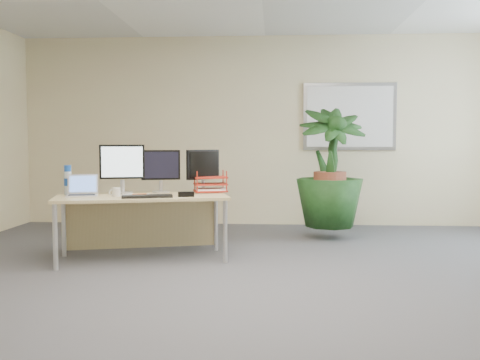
# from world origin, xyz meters

# --- Properties ---
(floor) EXTENTS (8.00, 8.00, 0.00)m
(floor) POSITION_xyz_m (0.00, 0.00, 0.00)
(floor) COLOR #48484D
(floor) RESTS_ON ground
(back_wall) EXTENTS (7.00, 0.04, 2.70)m
(back_wall) POSITION_xyz_m (0.00, 4.00, 1.35)
(back_wall) COLOR beige
(back_wall) RESTS_ON floor
(whiteboard) EXTENTS (1.30, 0.04, 0.95)m
(whiteboard) POSITION_xyz_m (1.20, 3.97, 1.55)
(whiteboard) COLOR #A4A3A8
(whiteboard) RESTS_ON back_wall
(desk) EXTENTS (1.82, 1.12, 0.65)m
(desk) POSITION_xyz_m (-1.21, 1.66, 0.52)
(desk) COLOR tan
(desk) RESTS_ON floor
(floor_plant) EXTENTS (1.00, 1.00, 1.50)m
(floor_plant) POSITION_xyz_m (0.82, 2.89, 0.75)
(floor_plant) COLOR black
(floor_plant) RESTS_ON floor
(monitor_left) EXTENTS (0.45, 0.21, 0.51)m
(monitor_left) POSITION_xyz_m (-1.44, 1.75, 0.94)
(monitor_left) COLOR #BCBCC1
(monitor_left) RESTS_ON desk
(monitor_right) EXTENTS (0.40, 0.18, 0.45)m
(monitor_right) POSITION_xyz_m (-1.06, 1.88, 0.91)
(monitor_right) COLOR #BCBCC1
(monitor_right) RESTS_ON desk
(monitor_dark) EXTENTS (0.32, 0.31, 0.46)m
(monitor_dark) POSITION_xyz_m (-0.62, 1.97, 0.91)
(monitor_dark) COLOR #BCBCC1
(monitor_dark) RESTS_ON desk
(laptop) EXTENTS (0.36, 0.33, 0.21)m
(laptop) POSITION_xyz_m (-1.78, 1.50, 0.71)
(laptop) COLOR silver
(laptop) RESTS_ON desk
(keyboard) EXTENTS (0.51, 0.28, 0.03)m
(keyboard) POSITION_xyz_m (-1.09, 1.38, 0.66)
(keyboard) COLOR black
(keyboard) RESTS_ON desk
(coffee_mug) EXTENTS (0.11, 0.08, 0.09)m
(coffee_mug) POSITION_xyz_m (-1.42, 1.44, 0.70)
(coffee_mug) COLOR silver
(coffee_mug) RESTS_ON desk
(spiral_notebook) EXTENTS (0.31, 0.25, 0.01)m
(spiral_notebook) POSITION_xyz_m (-1.24, 1.52, 0.66)
(spiral_notebook) COLOR white
(spiral_notebook) RESTS_ON desk
(orange_pen) EXTENTS (0.13, 0.08, 0.01)m
(orange_pen) POSITION_xyz_m (-1.21, 1.56, 0.67)
(orange_pen) COLOR #D45D17
(orange_pen) RESTS_ON spiral_notebook
(yellow_highlighter) EXTENTS (0.11, 0.02, 0.01)m
(yellow_highlighter) POSITION_xyz_m (-1.03, 1.54, 0.66)
(yellow_highlighter) COLOR yellow
(yellow_highlighter) RESTS_ON desk
(water_bottle) EXTENTS (0.08, 0.08, 0.30)m
(water_bottle) POSITION_xyz_m (-1.97, 1.63, 0.80)
(water_bottle) COLOR silver
(water_bottle) RESTS_ON desk
(letter_tray) EXTENTS (0.40, 0.34, 0.16)m
(letter_tray) POSITION_xyz_m (-0.55, 1.97, 0.72)
(letter_tray) COLOR #AC2315
(letter_tray) RESTS_ON desk
(stapler) EXTENTS (0.16, 0.08, 0.05)m
(stapler) POSITION_xyz_m (-0.73, 1.47, 0.68)
(stapler) COLOR black
(stapler) RESTS_ON desk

